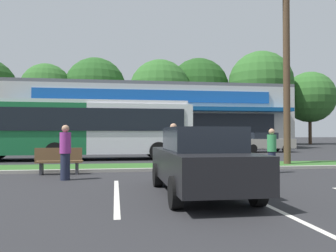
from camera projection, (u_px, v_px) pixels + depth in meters
The scene contains 20 objects.
grass_median at pixel (177, 166), 14.55m from camera, with size 56.00×2.20×0.12m, color #2D5B23.
curb_lip at pixel (183, 169), 13.34m from camera, with size 56.00×0.24×0.12m, color #99968C.
parking_stripe_0 at pixel (117, 194), 8.14m from camera, with size 0.12×4.80×0.01m, color silver.
parking_stripe_1 at pixel (281, 212), 6.35m from camera, with size 0.12×4.80×0.01m, color silver.
storefront_building at pixel (149, 118), 37.31m from camera, with size 26.63×14.96×6.17m.
tree_left at pixel (46, 89), 43.47m from camera, with size 6.40×6.40×10.31m.
tree_mid_left at pixel (95, 88), 45.28m from camera, with size 8.03×8.03×11.45m.
tree_mid at pixel (160, 90), 43.56m from camera, with size 7.71×7.71×10.82m.
tree_mid_right at pixel (199, 89), 47.01m from camera, with size 8.28×8.28×11.74m.
tree_right at pixel (261, 83), 45.02m from camera, with size 8.39×8.39×12.24m.
tree_far_right at pixel (310, 97), 46.50m from camera, with size 6.85×6.85×9.81m.
utility_pole at pixel (284, 39), 15.20m from camera, with size 3.10×2.39×10.62m.
city_bus at pixel (77, 128), 18.90m from camera, with size 12.67×2.79×3.25m.
bus_stop_bench at pixel (59, 160), 12.09m from camera, with size 1.60×0.45×0.95m.
car_1 at pixel (200, 161), 8.08m from camera, with size 1.88×4.56×1.60m.
car_2 at pixel (264, 142), 26.64m from camera, with size 4.30×1.90×1.52m.
car_3 at pixel (186, 142), 26.33m from camera, with size 4.55×1.98×1.57m.
pedestrian_near_bench at pixel (173, 149), 12.19m from camera, with size 0.37×0.37×1.81m.
pedestrian_mid at pixel (65, 152), 10.70m from camera, with size 0.35×0.35×1.72m.
pedestrian_far at pixel (272, 151), 12.58m from camera, with size 0.33×0.33×1.63m.
Camera 1 is at (-2.60, -0.35, 1.46)m, focal length 36.69 mm.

